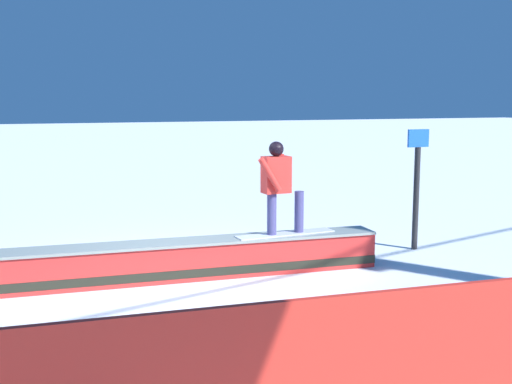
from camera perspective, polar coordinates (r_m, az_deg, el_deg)
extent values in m
plane|color=white|center=(9.25, -7.21, -7.82)|extent=(120.00, 120.00, 0.00)
cube|color=red|center=(9.18, -7.24, -6.27)|extent=(6.11, 0.88, 0.52)
cube|color=#25281E|center=(9.22, -7.22, -7.05)|extent=(6.12, 0.89, 0.12)
cube|color=#8D9A94|center=(9.12, -7.27, -4.57)|extent=(6.11, 0.94, 0.04)
cube|color=silver|center=(9.52, 2.67, -3.78)|extent=(1.57, 0.38, 0.01)
cylinder|color=#494884|center=(9.36, 1.43, -2.00)|extent=(0.15, 0.15, 0.62)
cylinder|color=#494884|center=(9.56, 3.91, -1.79)|extent=(0.15, 0.15, 0.62)
cube|color=red|center=(9.30, 1.83, 1.57)|extent=(0.41, 0.26, 0.54)
sphere|color=black|center=(9.26, 1.84, 3.91)|extent=(0.22, 0.22, 0.22)
cylinder|color=red|center=(9.07, 1.27, 1.57)|extent=(0.37, 0.11, 0.51)
cylinder|color=red|center=(9.49, 1.94, 1.87)|extent=(0.23, 0.10, 0.55)
cube|color=red|center=(5.20, 4.33, -14.99)|extent=(11.94, 0.85, 1.03)
cylinder|color=#262628|center=(11.12, 14.27, -0.59)|extent=(0.10, 0.10, 1.77)
cube|color=blue|center=(11.01, 14.46, 4.73)|extent=(0.40, 0.04, 0.30)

